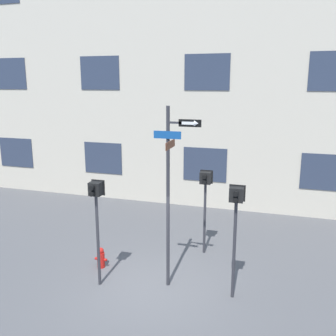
{
  "coord_description": "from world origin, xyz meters",
  "views": [
    {
      "loc": [
        3.08,
        -8.43,
        5.34
      ],
      "look_at": [
        0.39,
        0.32,
        3.24
      ],
      "focal_mm": 40.0,
      "sensor_mm": 36.0,
      "label": 1
    }
  ],
  "objects_px": {
    "pedestrian_signal_right": "(236,212)",
    "fire_hydrant": "(101,258)",
    "street_sign_pole": "(170,186)",
    "pedestrian_signal_across": "(205,189)",
    "pedestrian_signal_left": "(96,206)"
  },
  "relations": [
    {
      "from": "pedestrian_signal_left",
      "to": "pedestrian_signal_right",
      "type": "relative_size",
      "value": 0.99
    },
    {
      "from": "street_sign_pole",
      "to": "fire_hydrant",
      "type": "distance_m",
      "value": 3.37
    },
    {
      "from": "pedestrian_signal_right",
      "to": "street_sign_pole",
      "type": "bearing_deg",
      "value": 177.3
    },
    {
      "from": "pedestrian_signal_across",
      "to": "fire_hydrant",
      "type": "relative_size",
      "value": 4.36
    },
    {
      "from": "pedestrian_signal_right",
      "to": "fire_hydrant",
      "type": "relative_size",
      "value": 4.75
    },
    {
      "from": "pedestrian_signal_right",
      "to": "pedestrian_signal_across",
      "type": "height_order",
      "value": "pedestrian_signal_right"
    },
    {
      "from": "pedestrian_signal_left",
      "to": "pedestrian_signal_across",
      "type": "height_order",
      "value": "pedestrian_signal_left"
    },
    {
      "from": "pedestrian_signal_left",
      "to": "pedestrian_signal_right",
      "type": "xyz_separation_m",
      "value": [
        3.51,
        0.44,
        0.05
      ]
    },
    {
      "from": "pedestrian_signal_left",
      "to": "pedestrian_signal_across",
      "type": "bearing_deg",
      "value": 50.02
    },
    {
      "from": "street_sign_pole",
      "to": "pedestrian_signal_right",
      "type": "bearing_deg",
      "value": -2.7
    },
    {
      "from": "pedestrian_signal_left",
      "to": "pedestrian_signal_across",
      "type": "xyz_separation_m",
      "value": [
        2.3,
        2.74,
        -0.11
      ]
    },
    {
      "from": "street_sign_pole",
      "to": "pedestrian_signal_right",
      "type": "height_order",
      "value": "street_sign_pole"
    },
    {
      "from": "street_sign_pole",
      "to": "pedestrian_signal_left",
      "type": "height_order",
      "value": "street_sign_pole"
    },
    {
      "from": "pedestrian_signal_right",
      "to": "pedestrian_signal_across",
      "type": "bearing_deg",
      "value": 117.82
    },
    {
      "from": "street_sign_pole",
      "to": "pedestrian_signal_right",
      "type": "xyz_separation_m",
      "value": [
        1.68,
        -0.08,
        -0.51
      ]
    }
  ]
}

